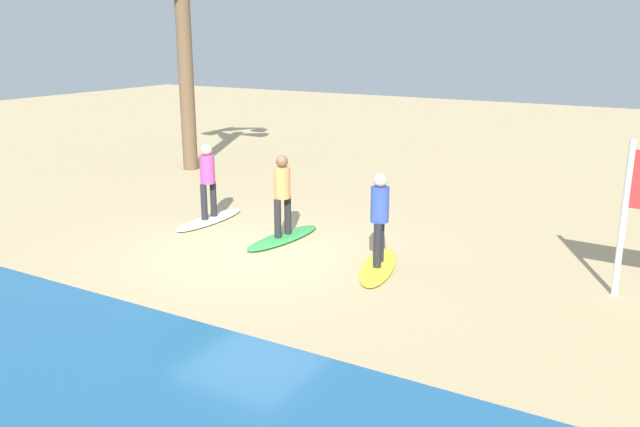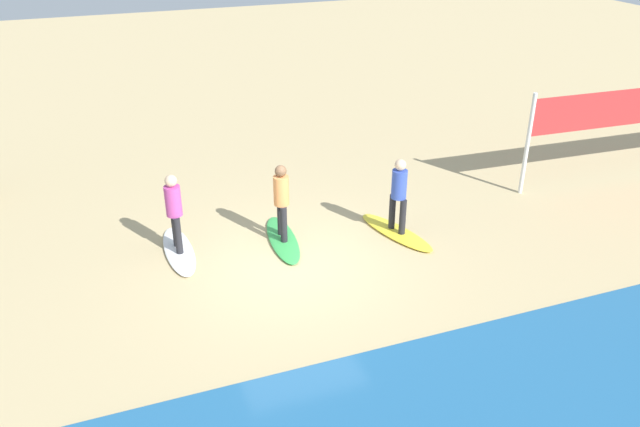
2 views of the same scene
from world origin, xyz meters
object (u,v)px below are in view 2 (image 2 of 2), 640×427
surfboard_white (179,251)px  surfer_white (174,207)px  surfer_green (281,197)px  surfer_yellow (399,190)px  surfboard_yellow (396,232)px  surfboard_green (283,239)px

surfboard_white → surfer_white: bearing=-0.0°
surfer_green → surfboard_white: bearing=-7.5°
surfer_yellow → surfer_white: bearing=-10.4°
surfer_yellow → surfer_white: (4.51, -0.83, 0.00)m
surfboard_yellow → surfboard_green: 2.45m
surfboard_green → surfer_green: size_ratio=1.28×
surfboard_yellow → surfboard_green: bearing=-119.8°
surfboard_green → surfboard_white: bearing=-92.1°
surfboard_yellow → surfer_white: (4.51, -0.83, 0.99)m
surfboard_yellow → surfer_yellow: 0.99m
surfboard_yellow → surfer_yellow: size_ratio=1.28×
surfboard_yellow → surfboard_green: same height
surfer_green → surfboard_white: surfer_green is taller
surfer_yellow → surfboard_yellow: bearing=-90.0°
surfer_white → surfboard_yellow: bearing=169.6°
surfboard_green → surfer_white: size_ratio=1.28×
surfboard_white → surfer_white: surfer_white is taller
surfer_green → surfboard_white: 2.37m
surfboard_green → surfboard_white: size_ratio=1.00×
surfboard_green → surfer_green: (0.00, -0.00, 0.99)m
surfer_yellow → surfboard_green: size_ratio=0.78×
surfboard_green → surfboard_white: (2.13, -0.28, 0.00)m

